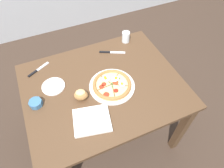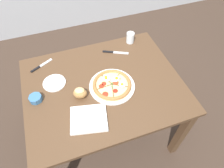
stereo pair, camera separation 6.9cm
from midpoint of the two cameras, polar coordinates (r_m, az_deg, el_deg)
ground_plane at (r=2.12m, az=-0.87°, el=-12.67°), size 12.00×12.00×0.00m
dining_table at (r=1.57m, az=-1.14°, el=-2.42°), size 1.17×0.93×0.74m
pizza at (r=1.46m, az=1.35°, el=-0.27°), size 0.34×0.34×0.05m
ramekin_bowl at (r=1.47m, az=-19.76°, el=-3.91°), size 0.09×0.09×0.04m
napkin_folded at (r=1.32m, az=-5.18°, el=-9.80°), size 0.27×0.25×0.04m
bread_piece_near at (r=1.40m, az=-7.74°, el=-2.57°), size 0.11×0.10×0.09m
knife_main at (r=1.70m, az=-18.46°, el=4.98°), size 0.18×0.11×0.01m
knife_spare at (r=1.73m, az=2.06°, el=9.00°), size 0.21×0.11×0.01m
water_glass at (r=1.82m, az=6.33°, el=12.86°), size 0.07×0.07×0.09m
side_saucer at (r=1.54m, az=-14.93°, el=0.26°), size 0.17×0.17×0.01m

